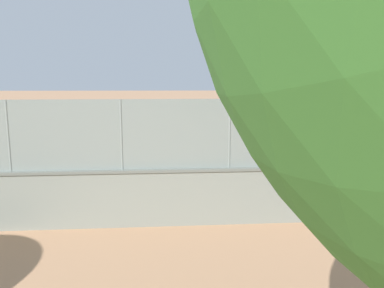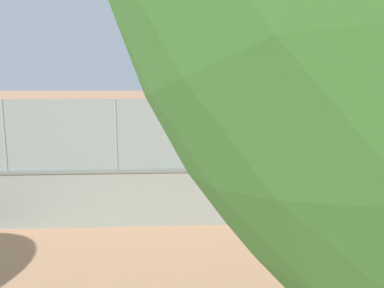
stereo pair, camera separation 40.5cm
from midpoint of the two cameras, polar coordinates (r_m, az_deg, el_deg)
ground_plane at (r=23.72m, az=0.71°, el=-0.92°), size 260.00×260.00×0.00m
perimeter_wall at (r=11.59m, az=-2.09°, el=-7.77°), size 28.94×1.46×1.72m
fence_panel_on_wall at (r=11.17m, az=-2.15°, el=1.47°), size 28.42×1.10×2.05m
player_baseline_waiting at (r=24.73m, az=4.13°, el=1.77°), size 0.95×0.95×1.65m
player_crossing_court at (r=23.06m, az=-2.26°, el=1.23°), size 1.16×0.74×1.65m
sports_ball at (r=22.54m, az=1.95°, el=1.21°), size 0.16×0.16×0.16m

